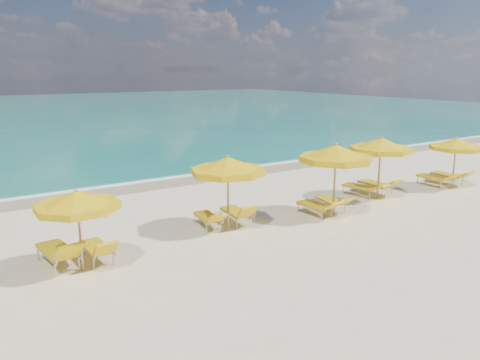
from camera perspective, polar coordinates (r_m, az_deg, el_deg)
ground_plane at (r=15.31m, az=3.07°, el=-5.46°), size 120.00×120.00×0.00m
ocean at (r=60.51m, az=-24.97°, el=7.43°), size 120.00×80.00×0.30m
wet_sand_band at (r=21.50m, az=-8.60°, el=-0.07°), size 120.00×2.60×0.01m
foam_line at (r=22.21m, az=-9.46°, el=0.33°), size 120.00×1.20×0.03m
whitecap_far at (r=39.66m, az=-8.09°, el=6.06°), size 18.00×0.30×0.05m
umbrella_3 at (r=12.06m, az=-19.23°, el=-2.43°), size 2.73×2.73×2.12m
umbrella_4 at (r=14.38m, az=-1.50°, el=1.68°), size 2.55×2.55×2.38m
umbrella_5 at (r=16.05m, az=11.60°, el=3.14°), size 3.03×3.03×2.54m
umbrella_6 at (r=18.83m, az=16.81°, el=4.07°), size 2.76×2.76×2.44m
umbrella_7 at (r=21.64m, az=24.86°, el=3.96°), size 2.86×2.86×2.19m
lounger_3_left at (r=13.00m, az=-21.25°, el=-8.73°), size 0.88×1.98×0.94m
lounger_3_right at (r=13.04m, az=-17.05°, el=-8.49°), size 0.62×1.68×0.82m
lounger_4_left at (r=15.03m, az=-3.92°, el=-5.04°), size 0.75×1.69×0.71m
lounger_4_right at (r=15.40m, az=-0.42°, el=-4.47°), size 0.76×1.76×0.85m
lounger_5_left at (r=16.41m, az=9.20°, el=-3.57°), size 0.70×1.76×0.73m
lounger_5_right at (r=17.12m, az=10.99°, el=-2.95°), size 0.82×1.74×0.69m
lounger_6_left at (r=19.24m, az=14.53°, el=-1.28°), size 0.91×1.91×0.68m
lounger_6_right at (r=19.84m, az=16.23°, el=-0.91°), size 0.67×1.91×0.81m
lounger_7_left at (r=21.87m, az=22.58°, el=-0.13°), size 0.69×1.86×0.78m
lounger_7_right at (r=22.68m, az=24.00°, el=0.18°), size 0.69×1.85×0.74m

